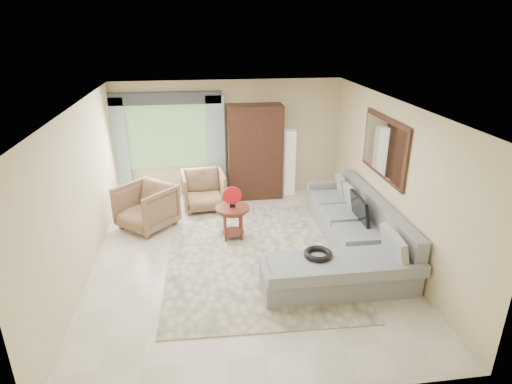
{
  "coord_description": "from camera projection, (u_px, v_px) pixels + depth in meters",
  "views": [
    {
      "loc": [
        -0.67,
        -6.35,
        3.76
      ],
      "look_at": [
        0.25,
        0.35,
        1.05
      ],
      "focal_mm": 30.0,
      "sensor_mm": 36.0,
      "label": 1
    }
  ],
  "objects": [
    {
      "name": "potted_plant",
      "position": [
        118.0,
        199.0,
        9.08
      ],
      "size": [
        0.54,
        0.5,
        0.49
      ],
      "primitive_type": "imported",
      "rotation": [
        0.0,
        0.0,
        0.31
      ],
      "color": "#999999",
      "rests_on": "ground"
    },
    {
      "name": "window",
      "position": [
        168.0,
        137.0,
        9.37
      ],
      "size": [
        1.8,
        0.04,
        1.4
      ],
      "primitive_type": "cube",
      "color": "#669E59",
      "rests_on": "wall_back"
    },
    {
      "name": "red_disc",
      "position": [
        232.0,
        195.0,
        7.66
      ],
      "size": [
        0.34,
        0.03,
        0.34
      ],
      "primitive_type": "cylinder",
      "rotation": [
        1.57,
        0.0,
        -0.01
      ],
      "color": "red",
      "rests_on": "coffee_table"
    },
    {
      "name": "ground",
      "position": [
        244.0,
        257.0,
        7.33
      ],
      "size": [
        6.0,
        6.0,
        0.0
      ],
      "primitive_type": "plane",
      "color": "silver",
      "rests_on": "ground"
    },
    {
      "name": "armchair_right",
      "position": [
        204.0,
        190.0,
        9.1
      ],
      "size": [
        0.95,
        0.97,
        0.81
      ],
      "primitive_type": "imported",
      "rotation": [
        0.0,
        0.0,
        0.09
      ],
      "color": "olive",
      "rests_on": "ground"
    },
    {
      "name": "floor_lamp",
      "position": [
        289.0,
        163.0,
        9.77
      ],
      "size": [
        0.24,
        0.24,
        1.5
      ],
      "primitive_type": "cube",
      "color": "silver",
      "rests_on": "ground"
    },
    {
      "name": "curtain_left",
      "position": [
        119.0,
        151.0,
        9.24
      ],
      "size": [
        0.4,
        0.08,
        2.3
      ],
      "primitive_type": "cube",
      "color": "#9EB7CC",
      "rests_on": "ground"
    },
    {
      "name": "area_rug",
      "position": [
        257.0,
        255.0,
        7.38
      ],
      "size": [
        3.12,
        4.09,
        0.02
      ],
      "primitive_type": "cube",
      "rotation": [
        0.0,
        0.0,
        -0.03
      ],
      "color": "beige",
      "rests_on": "ground"
    },
    {
      "name": "sectional_sofa",
      "position": [
        349.0,
        241.0,
        7.28
      ],
      "size": [
        2.3,
        3.46,
        0.9
      ],
      "color": "gray",
      "rests_on": "ground"
    },
    {
      "name": "curtain_right",
      "position": [
        216.0,
        147.0,
        9.51
      ],
      "size": [
        0.4,
        0.08,
        2.3
      ],
      "primitive_type": "cube",
      "color": "#9EB7CC",
      "rests_on": "ground"
    },
    {
      "name": "wall_mirror",
      "position": [
        384.0,
        148.0,
        7.31
      ],
      "size": [
        0.05,
        1.7,
        1.05
      ],
      "color": "black",
      "rests_on": "wall_right"
    },
    {
      "name": "valance",
      "position": [
        164.0,
        98.0,
        8.98
      ],
      "size": [
        2.4,
        0.12,
        0.26
      ],
      "primitive_type": "cube",
      "color": "#1E232D",
      "rests_on": "wall_back"
    },
    {
      "name": "tv_screen",
      "position": [
        360.0,
        209.0,
        7.45
      ],
      "size": [
        0.14,
        0.74,
        0.48
      ],
      "primitive_type": "cube",
      "rotation": [
        0.0,
        -0.17,
        0.0
      ],
      "color": "black",
      "rests_on": "sectional_sofa"
    },
    {
      "name": "garden_hose",
      "position": [
        318.0,
        254.0,
        6.35
      ],
      "size": [
        0.43,
        0.43,
        0.09
      ],
      "primitive_type": "torus",
      "color": "black",
      "rests_on": "sectional_sofa"
    },
    {
      "name": "armoire",
      "position": [
        255.0,
        152.0,
        9.5
      ],
      "size": [
        1.2,
        0.55,
        2.1
      ],
      "primitive_type": "cube",
      "color": "black",
      "rests_on": "ground"
    },
    {
      "name": "coffee_table",
      "position": [
        233.0,
        222.0,
        7.85
      ],
      "size": [
        0.62,
        0.62,
        0.62
      ],
      "rotation": [
        0.0,
        0.0,
        -0.11
      ],
      "color": "#512215",
      "rests_on": "ground"
    },
    {
      "name": "armchair_left",
      "position": [
        146.0,
        207.0,
        8.23
      ],
      "size": [
        1.32,
        1.33,
        0.87
      ],
      "primitive_type": "imported",
      "rotation": [
        0.0,
        0.0,
        -0.74
      ],
      "color": "#866149",
      "rests_on": "ground"
    }
  ]
}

